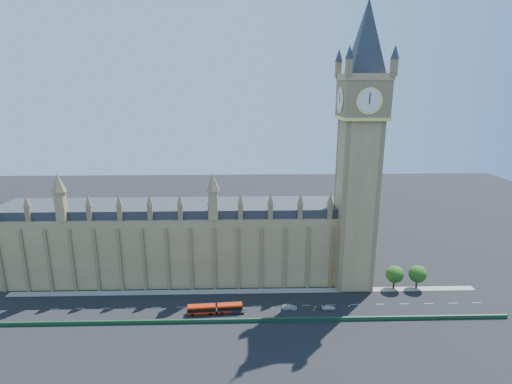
{
  "coord_description": "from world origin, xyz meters",
  "views": [
    {
      "loc": [
        0.61,
        -114.38,
        67.9
      ],
      "look_at": [
        4.11,
        10.0,
        35.23
      ],
      "focal_mm": 28.0,
      "sensor_mm": 36.0,
      "label": 1
    }
  ],
  "objects_px": {
    "car_white": "(329,308)",
    "car_grey": "(238,311)",
    "car_silver": "(289,307)",
    "red_bus": "(215,309)"
  },
  "relations": [
    {
      "from": "car_grey",
      "to": "car_white",
      "type": "relative_size",
      "value": 0.98
    },
    {
      "from": "car_grey",
      "to": "red_bus",
      "type": "bearing_deg",
      "value": 88.36
    },
    {
      "from": "car_white",
      "to": "car_grey",
      "type": "bearing_deg",
      "value": 88.73
    },
    {
      "from": "car_silver",
      "to": "car_white",
      "type": "bearing_deg",
      "value": -87.41
    },
    {
      "from": "red_bus",
      "to": "car_white",
      "type": "xyz_separation_m",
      "value": [
        35.72,
        1.03,
        -0.88
      ]
    },
    {
      "from": "car_silver",
      "to": "car_white",
      "type": "distance_m",
      "value": 12.37
    },
    {
      "from": "red_bus",
      "to": "car_silver",
      "type": "bearing_deg",
      "value": -0.61
    },
    {
      "from": "red_bus",
      "to": "car_white",
      "type": "bearing_deg",
      "value": -2.54
    },
    {
      "from": "red_bus",
      "to": "car_grey",
      "type": "xyz_separation_m",
      "value": [
        7.03,
        -0.3,
        -0.79
      ]
    },
    {
      "from": "car_grey",
      "to": "car_white",
      "type": "height_order",
      "value": "car_grey"
    }
  ]
}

